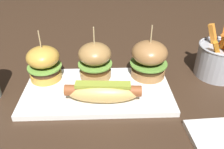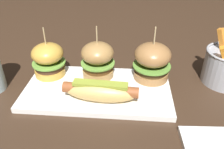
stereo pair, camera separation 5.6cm
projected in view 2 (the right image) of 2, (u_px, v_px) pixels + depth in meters
name	position (u px, v px, depth m)	size (l,w,h in m)	color
ground_plane	(98.00, 92.00, 0.59)	(3.00, 3.00, 0.00)	#382619
platter_main	(98.00, 89.00, 0.59)	(0.37, 0.20, 0.01)	white
hot_dog	(101.00, 91.00, 0.53)	(0.18, 0.06, 0.05)	tan
slider_left	(48.00, 59.00, 0.61)	(0.09, 0.09, 0.14)	gold
slider_center	(98.00, 59.00, 0.60)	(0.09, 0.09, 0.14)	#A27844
slider_right	(152.00, 61.00, 0.59)	(0.10, 0.10, 0.14)	#9A6B3D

